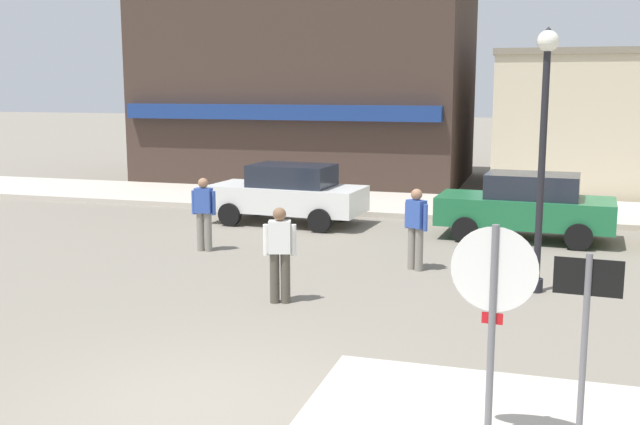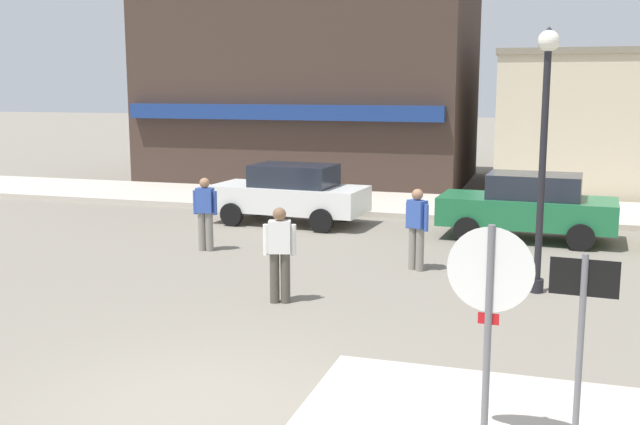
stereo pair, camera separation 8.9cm
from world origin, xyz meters
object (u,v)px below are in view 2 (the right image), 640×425
at_px(one_way_sign, 581,337).
at_px(lamp_post, 545,123).
at_px(stop_sign, 489,306).
at_px(pedestrian_crossing_far, 205,212).
at_px(parked_car_second, 528,206).
at_px(pedestrian_crossing_near, 417,227).
at_px(pedestrian_kerb_side, 280,252).
at_px(parked_car_nearest, 290,193).

relative_size(one_way_sign, lamp_post, 0.46).
distance_m(stop_sign, pedestrian_crossing_far, 10.10).
bearing_deg(parked_car_second, pedestrian_crossing_near, -118.17).
distance_m(lamp_post, parked_car_second, 5.14).
distance_m(pedestrian_crossing_near, pedestrian_crossing_far, 4.72).
distance_m(parked_car_second, pedestrian_kerb_side, 7.59).
relative_size(parked_car_nearest, pedestrian_crossing_near, 2.55).
bearing_deg(pedestrian_crossing_near, parked_car_second, 61.83).
height_order(one_way_sign, parked_car_nearest, one_way_sign).
relative_size(pedestrian_crossing_far, pedestrian_kerb_side, 1.00).
bearing_deg(one_way_sign, parked_car_nearest, 120.94).
relative_size(pedestrian_crossing_near, pedestrian_kerb_side, 1.00).
relative_size(one_way_sign, parked_car_nearest, 0.51).
bearing_deg(pedestrian_crossing_far, one_way_sign, -45.83).
height_order(stop_sign, pedestrian_crossing_near, stop_sign).
bearing_deg(pedestrian_kerb_side, one_way_sign, -44.29).
height_order(parked_car_second, pedestrian_crossing_far, pedestrian_crossing_far).
height_order(parked_car_nearest, parked_car_second, same).
height_order(one_way_sign, pedestrian_crossing_far, one_way_sign).
relative_size(parked_car_nearest, parked_car_second, 1.00).
bearing_deg(parked_car_nearest, parked_car_second, -2.92).
xyz_separation_m(stop_sign, lamp_post, (0.36, 6.25, 1.44)).
xyz_separation_m(stop_sign, pedestrian_kerb_side, (-3.71, 4.33, -0.65)).
bearing_deg(pedestrian_crossing_far, lamp_post, -10.79).
relative_size(lamp_post, parked_car_nearest, 1.11).
bearing_deg(stop_sign, lamp_post, 86.68).
height_order(one_way_sign, parked_car_second, one_way_sign).
distance_m(stop_sign, parked_car_second, 10.94).
height_order(lamp_post, parked_car_second, lamp_post).
bearing_deg(one_way_sign, lamp_post, 94.20).
relative_size(stop_sign, parked_car_nearest, 0.56).
bearing_deg(parked_car_nearest, one_way_sign, -59.06).
bearing_deg(lamp_post, parked_car_nearest, 141.82).
height_order(lamp_post, pedestrian_crossing_near, lamp_post).
distance_m(one_way_sign, parked_car_second, 11.06).
bearing_deg(parked_car_second, pedestrian_crossing_far, -153.53).
relative_size(one_way_sign, parked_car_second, 0.51).
xyz_separation_m(stop_sign, pedestrian_crossing_near, (-1.93, 7.21, -0.65)).
distance_m(one_way_sign, parked_car_nearest, 13.21).
bearing_deg(parked_car_second, one_way_sign, -85.96).
xyz_separation_m(stop_sign, parked_car_second, (0.05, 10.92, -0.71)).
height_order(stop_sign, one_way_sign, stop_sign).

